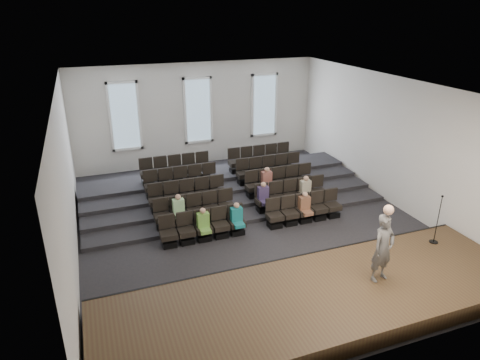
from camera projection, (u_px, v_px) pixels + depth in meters
name	position (u px, v px, depth m)	size (l,w,h in m)	color
ground	(250.00, 223.00, 15.81)	(14.00, 14.00, 0.00)	black
ceiling	(251.00, 86.00, 13.91)	(12.00, 14.00, 0.02)	white
wall_back	(198.00, 114.00, 20.95)	(12.00, 0.04, 5.00)	silver
wall_front	(376.00, 266.00, 8.76)	(12.00, 0.04, 5.00)	silver
wall_left	(66.00, 182.00, 12.93)	(0.04, 14.00, 5.00)	silver
wall_right	(393.00, 141.00, 16.78)	(0.04, 14.00, 5.00)	silver
stage	(320.00, 300.00, 11.28)	(11.80, 3.60, 0.50)	#43331C
stage_lip	(290.00, 264.00, 12.82)	(11.80, 0.06, 0.52)	black
risers	(223.00, 186.00, 18.48)	(11.80, 4.80, 0.60)	black
seating_rows	(236.00, 190.00, 16.89)	(6.80, 4.70, 1.67)	black
windows	(198.00, 111.00, 20.82)	(8.44, 0.10, 3.24)	white
audience	(253.00, 201.00, 15.70)	(5.45, 2.64, 1.10)	#6DA943
speaker	(383.00, 248.00, 11.37)	(0.70, 0.46, 1.93)	#555350
mic_stand	(436.00, 229.00, 13.35)	(0.27, 0.27, 1.63)	black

